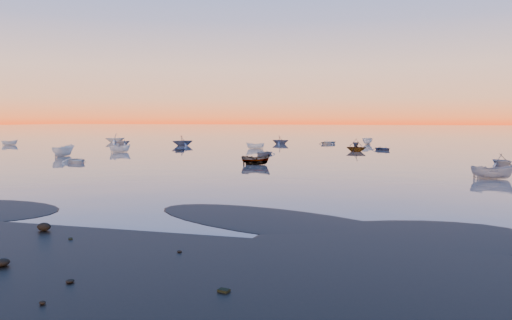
% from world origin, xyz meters
% --- Properties ---
extents(ground, '(600.00, 600.00, 0.00)m').
position_xyz_m(ground, '(0.00, 100.00, 0.00)').
color(ground, '#675B55').
rests_on(ground, ground).
extents(mud_lobes, '(140.00, 6.00, 0.07)m').
position_xyz_m(mud_lobes, '(0.00, -1.00, 0.01)').
color(mud_lobes, black).
rests_on(mud_lobes, ground).
extents(moored_fleet, '(124.00, 58.00, 1.20)m').
position_xyz_m(moored_fleet, '(0.00, 53.00, 0.00)').
color(moored_fleet, silver).
rests_on(moored_fleet, ground).
extents(boat_near_left, '(3.96, 4.16, 1.02)m').
position_xyz_m(boat_near_left, '(-23.42, 27.98, 0.00)').
color(boat_near_left, silver).
rests_on(boat_near_left, ground).
extents(boat_near_center, '(1.93, 3.87, 1.29)m').
position_xyz_m(boat_near_center, '(22.09, 24.00, 0.00)').
color(boat_near_center, gray).
rests_on(boat_near_center, ground).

